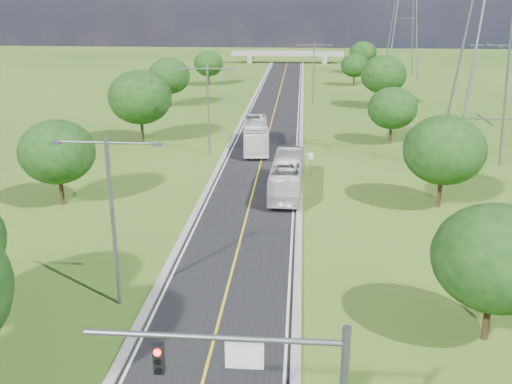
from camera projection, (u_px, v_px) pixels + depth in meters
ground at (270, 127)px, 77.88m from camera, size 260.00×260.00×0.00m
road at (273, 118)px, 83.53m from camera, size 8.00×150.00×0.06m
curb_left at (244, 117)px, 83.83m from camera, size 0.50×150.00×0.22m
curb_right at (302, 118)px, 83.18m from camera, size 0.50×150.00×0.22m
speed_limit_sign at (310, 160)px, 56.21m from camera, size 0.55×0.09×2.40m
overpass at (287, 54)px, 152.54m from camera, size 30.00×3.00×3.20m
streetlight_near_left at (112, 208)px, 31.15m from camera, size 5.90×0.25×10.00m
streetlight_mid_left at (208, 102)px, 62.27m from camera, size 5.90×0.25×10.00m
streetlight_far_right at (314, 68)px, 92.47m from camera, size 5.90×0.25×10.00m
power_tower_near at (496, 30)px, 52.81m from camera, size 9.00×6.40×28.00m
power_tower_far at (405, 11)px, 123.23m from camera, size 9.00×6.40×28.00m
tree_lb at (57, 152)px, 47.42m from camera, size 6.30×6.30×7.33m
tree_lc at (140, 97)px, 67.79m from camera, size 7.56×7.56×8.79m
tree_ld at (169, 76)px, 90.77m from camera, size 6.72×6.72×7.82m
tree_le at (209, 64)px, 113.42m from camera, size 5.88×5.88×6.84m
tree_ra at (496, 258)px, 28.16m from camera, size 6.30×6.30×7.33m
tree_rb at (444, 150)px, 46.77m from camera, size 6.72×6.72×7.82m
tree_rc at (392, 108)px, 67.79m from camera, size 5.88×5.88×6.84m
tree_rd at (384, 75)px, 89.97m from camera, size 7.14×7.14×8.30m
tree_re at (355, 65)px, 113.20m from camera, size 5.46×5.46×6.35m
tree_rf at (363, 53)px, 131.59m from camera, size 6.30×6.30×7.33m
bus_outbound at (287, 175)px, 51.41m from camera, size 3.01×11.48×3.18m
bus_inbound at (256, 135)px, 66.27m from camera, size 3.74×11.80×3.23m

